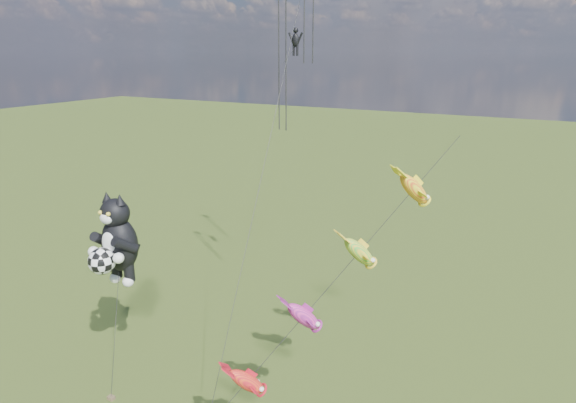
% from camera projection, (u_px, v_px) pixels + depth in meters
% --- Properties ---
extents(cat_kite_rig, '(2.84, 4.27, 11.97)m').
position_uv_depth(cat_kite_rig, '(116.00, 241.00, 28.45)').
color(cat_kite_rig, '#4F4028').
rests_on(cat_kite_rig, ground).
extents(fish_windsock_rig, '(10.48, 12.20, 15.77)m').
position_uv_depth(fish_windsock_rig, '(331.00, 285.00, 23.51)').
color(fish_windsock_rig, '#4F4028').
rests_on(fish_windsock_rig, ground).
extents(parafoil_rig, '(3.10, 17.33, 28.03)m').
position_uv_depth(parafoil_rig, '(294.00, 33.00, 31.05)').
color(parafoil_rig, '#4F4028').
rests_on(parafoil_rig, ground).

